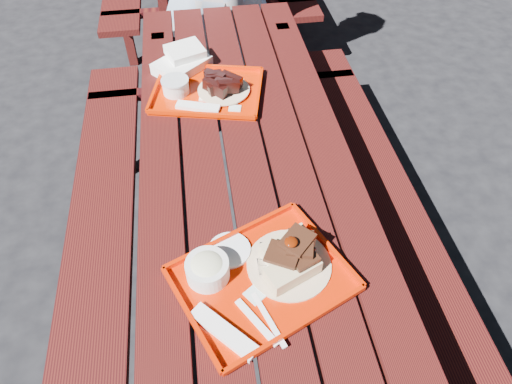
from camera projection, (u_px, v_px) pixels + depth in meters
ground at (251, 286)px, 2.10m from camera, size 60.00×60.00×0.00m
picnic_table_near at (250, 209)px, 1.69m from camera, size 1.41×2.40×0.75m
near_tray at (258, 270)px, 1.25m from camera, size 0.55×0.50×0.14m
far_tray at (205, 90)px, 1.82m from camera, size 0.49×0.42×0.07m
white_cloth at (183, 61)px, 1.93m from camera, size 0.27×0.26×0.09m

